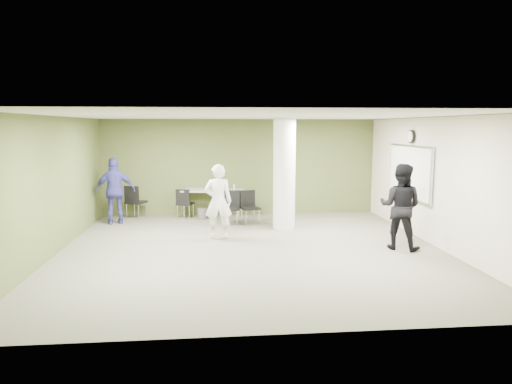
{
  "coord_description": "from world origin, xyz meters",
  "views": [
    {
      "loc": [
        -0.78,
        -9.35,
        2.58
      ],
      "look_at": [
        0.19,
        1.0,
        1.09
      ],
      "focal_mm": 32.0,
      "sensor_mm": 36.0,
      "label": 1
    }
  ],
  "objects": [
    {
      "name": "wall_back",
      "position": [
        0.0,
        4.0,
        1.4
      ],
      "size": [
        8.0,
        2.8,
        0.02
      ],
      "primitive_type": "cube",
      "rotation": [
        1.57,
        0.0,
        0.0
      ],
      "color": "#495829",
      "rests_on": "floor"
    },
    {
      "name": "chair_back_right",
      "position": [
        -1.61,
        3.47,
        0.5
      ],
      "size": [
        0.53,
        0.53,
        0.85
      ],
      "rotation": [
        0.0,
        0.0,
        2.85
      ],
      "color": "black",
      "rests_on": "floor"
    },
    {
      "name": "wall_right_cream",
      "position": [
        4.0,
        0.0,
        1.4
      ],
      "size": [
        0.02,
        8.0,
        2.8
      ],
      "primitive_type": "cube",
      "color": "beige",
      "rests_on": "floor"
    },
    {
      "name": "whiteboard",
      "position": [
        3.92,
        1.2,
        1.5
      ],
      "size": [
        0.05,
        2.3,
        1.3
      ],
      "color": "silver",
      "rests_on": "wall_right_cream"
    },
    {
      "name": "wastebasket",
      "position": [
        -1.12,
        3.37,
        0.15
      ],
      "size": [
        0.26,
        0.26,
        0.3
      ],
      "primitive_type": "cylinder",
      "color": "#4C4C4C",
      "rests_on": "floor"
    },
    {
      "name": "column",
      "position": [
        1.0,
        2.0,
        1.4
      ],
      "size": [
        0.56,
        0.56,
        2.8
      ],
      "primitive_type": "cylinder",
      "color": "silver",
      "rests_on": "floor"
    },
    {
      "name": "chair_table_right",
      "position": [
        0.16,
        2.63,
        0.52
      ],
      "size": [
        0.55,
        0.55,
        0.89
      ],
      "rotation": [
        0.0,
        0.0,
        0.28
      ],
      "color": "black",
      "rests_on": "floor"
    },
    {
      "name": "woman_white",
      "position": [
        -0.68,
        1.06,
        0.87
      ],
      "size": [
        0.64,
        0.43,
        1.74
      ],
      "primitive_type": "imported",
      "rotation": [
        0.0,
        0.0,
        3.16
      ],
      "color": "silver",
      "rests_on": "floor"
    },
    {
      "name": "chair_table_left",
      "position": [
        -0.32,
        2.59,
        0.52
      ],
      "size": [
        0.52,
        0.52,
        0.9
      ],
      "rotation": [
        0.0,
        0.0,
        -0.18
      ],
      "color": "black",
      "rests_on": "floor"
    },
    {
      "name": "wall_clock",
      "position": [
        3.92,
        1.2,
        2.35
      ],
      "size": [
        0.06,
        0.32,
        0.32
      ],
      "color": "black",
      "rests_on": "wall_right_cream"
    },
    {
      "name": "folding_table",
      "position": [
        -0.8,
        3.55,
        0.76
      ],
      "size": [
        1.82,
        1.07,
        1.06
      ],
      "rotation": [
        0.0,
        0.0,
        -0.2
      ],
      "color": "#989893",
      "rests_on": "floor"
    },
    {
      "name": "wall_left",
      "position": [
        -4.0,
        0.0,
        1.4
      ],
      "size": [
        0.02,
        8.0,
        2.8
      ],
      "primitive_type": "cube",
      "color": "#495829",
      "rests_on": "floor"
    },
    {
      "name": "man_black",
      "position": [
        3.14,
        -0.19,
        0.91
      ],
      "size": [
        1.12,
        1.07,
        1.82
      ],
      "primitive_type": "imported",
      "rotation": [
        0.0,
        0.0,
        2.54
      ],
      "color": "black",
      "rests_on": "floor"
    },
    {
      "name": "man_blue",
      "position": [
        -3.4,
        2.96,
        0.89
      ],
      "size": [
        1.12,
        0.67,
        1.78
      ],
      "primitive_type": "imported",
      "rotation": [
        0.0,
        0.0,
        3.38
      ],
      "color": "#3A3A90",
      "rests_on": "floor"
    },
    {
      "name": "floor",
      "position": [
        0.0,
        0.0,
        0.0
      ],
      "size": [
        8.0,
        8.0,
        0.0
      ],
      "primitive_type": "plane",
      "color": "#585645",
      "rests_on": "ground"
    },
    {
      "name": "chair_back_left",
      "position": [
        -3.01,
        3.57,
        0.56
      ],
      "size": [
        0.62,
        0.62,
        0.95
      ],
      "rotation": [
        0.0,
        0.0,
        2.73
      ],
      "color": "black",
      "rests_on": "floor"
    },
    {
      "name": "ceiling",
      "position": [
        0.0,
        0.0,
        2.8
      ],
      "size": [
        8.0,
        8.0,
        0.0
      ],
      "primitive_type": "plane",
      "rotation": [
        3.14,
        0.0,
        0.0
      ],
      "color": "white",
      "rests_on": "wall_back"
    }
  ]
}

